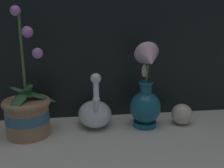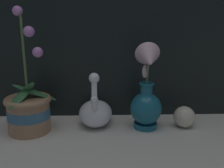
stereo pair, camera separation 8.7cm
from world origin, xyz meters
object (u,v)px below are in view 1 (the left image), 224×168
Objects in this scene: orchid_potted_plant at (27,112)px; glass_sphere at (182,114)px; blue_vase at (146,96)px; swan_figurine at (95,112)px.

orchid_potted_plant is 0.53m from glass_sphere.
blue_vase reaches higher than glass_sphere.
swan_figurine is at bearing 174.61° from glass_sphere.
blue_vase is 3.97× the size of glass_sphere.
orchid_potted_plant is 0.23m from swan_figurine.
glass_sphere is (0.14, 0.01, -0.08)m from blue_vase.
blue_vase is at bearing -12.09° from swan_figurine.
orchid_potted_plant is at bearing -167.83° from swan_figurine.
orchid_potted_plant is 0.39m from blue_vase.
glass_sphere is at bearing 3.38° from blue_vase.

